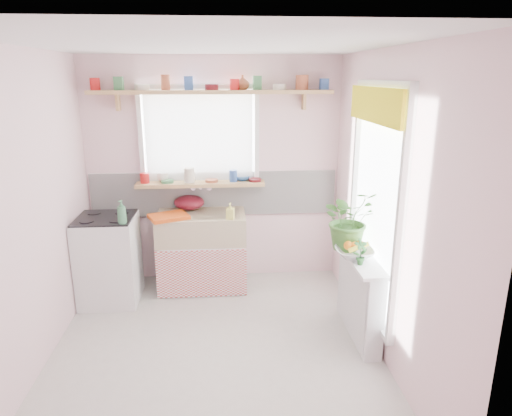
{
  "coord_description": "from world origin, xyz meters",
  "views": [
    {
      "loc": [
        0.08,
        -3.43,
        2.29
      ],
      "look_at": [
        0.39,
        0.55,
        1.12
      ],
      "focal_mm": 32.0,
      "sensor_mm": 36.0,
      "label": 1
    }
  ],
  "objects": [
    {
      "name": "cooker_bottle",
      "position": [
        -0.88,
        0.83,
        1.03
      ],
      "size": [
        0.12,
        0.12,
        0.23
      ],
      "primitive_type": "imported",
      "rotation": [
        0.0,
        0.0,
        -0.39
      ],
      "color": "#418357",
      "rests_on": "cooker"
    },
    {
      "name": "pine_shelf",
      "position": [
        0.0,
        1.47,
        2.12
      ],
      "size": [
        2.52,
        0.24,
        0.04
      ],
      "primitive_type": "cube",
      "color": "tan",
      "rests_on": "room"
    },
    {
      "name": "fruit_bowl",
      "position": [
        1.21,
        0.16,
        0.82
      ],
      "size": [
        0.34,
        0.34,
        0.08
      ],
      "primitive_type": "imported",
      "rotation": [
        0.0,
        0.0,
        -0.03
      ],
      "color": "white",
      "rests_on": "radiator_ledge"
    },
    {
      "name": "sink_unit",
      "position": [
        -0.15,
        1.29,
        0.43
      ],
      "size": [
        0.95,
        0.65,
        1.11
      ],
      "color": "white",
      "rests_on": "ground"
    },
    {
      "name": "fruit",
      "position": [
        1.22,
        0.16,
        0.88
      ],
      "size": [
        0.2,
        0.14,
        0.1
      ],
      "color": "orange",
      "rests_on": "fruit_bowl"
    },
    {
      "name": "cooker",
      "position": [
        -1.1,
        1.05,
        0.46
      ],
      "size": [
        0.58,
        0.58,
        0.93
      ],
      "color": "white",
      "rests_on": "ground"
    },
    {
      "name": "shelf_vase",
      "position": [
        0.32,
        1.53,
        2.22
      ],
      "size": [
        0.17,
        0.17,
        0.15
      ],
      "primitive_type": "imported",
      "rotation": [
        0.0,
        0.0,
        -0.19
      ],
      "color": "#A55532",
      "rests_on": "pine_shelf"
    },
    {
      "name": "herb_pot",
      "position": [
        1.21,
        -0.01,
        0.89
      ],
      "size": [
        0.13,
        0.1,
        0.22
      ],
      "primitive_type": "imported",
      "rotation": [
        0.0,
        0.0,
        0.18
      ],
      "color": "#266027",
      "rests_on": "radiator_ledge"
    },
    {
      "name": "sill_bowl",
      "position": [
        0.31,
        1.54,
        1.19
      ],
      "size": [
        0.19,
        0.19,
        0.05
      ],
      "primitive_type": "imported",
      "rotation": [
        0.0,
        0.0,
        0.08
      ],
      "color": "#3262A4",
      "rests_on": "windowsill"
    },
    {
      "name": "radiator_ledge",
      "position": [
        1.3,
        0.2,
        0.4
      ],
      "size": [
        0.22,
        0.95,
        0.78
      ],
      "color": "white",
      "rests_on": "ground"
    },
    {
      "name": "jade_plant",
      "position": [
        1.21,
        0.37,
        1.05
      ],
      "size": [
        0.61,
        0.57,
        0.56
      ],
      "primitive_type": "imported",
      "rotation": [
        0.0,
        0.0,
        0.31
      ],
      "color": "#3E702D",
      "rests_on": "radiator_ledge"
    },
    {
      "name": "dish_tray",
      "position": [
        -0.48,
        1.16,
        0.87
      ],
      "size": [
        0.47,
        0.42,
        0.04
      ],
      "primitive_type": "cube",
      "rotation": [
        0.0,
        0.0,
        0.41
      ],
      "color": "#DB5013",
      "rests_on": "sink_unit"
    },
    {
      "name": "colander",
      "position": [
        -0.28,
        1.5,
        0.93
      ],
      "size": [
        0.38,
        0.38,
        0.15
      ],
      "primitive_type": "ellipsoid",
      "rotation": [
        0.0,
        0.0,
        -0.14
      ],
      "color": "#570E1B",
      "rests_on": "sink_unit"
    },
    {
      "name": "sill_cup",
      "position": [
        -0.56,
        1.54,
        1.21
      ],
      "size": [
        0.13,
        0.13,
        0.1
      ],
      "primitive_type": "imported",
      "rotation": [
        0.0,
        0.0,
        0.02
      ],
      "color": "white",
      "rests_on": "windowsill"
    },
    {
      "name": "room",
      "position": [
        0.66,
        0.86,
        1.37
      ],
      "size": [
        3.2,
        3.2,
        3.2
      ],
      "color": "beige",
      "rests_on": "ground"
    },
    {
      "name": "shelf_crockery",
      "position": [
        -0.0,
        1.47,
        2.2
      ],
      "size": [
        2.47,
        0.11,
        0.12
      ],
      "color": "red",
      "rests_on": "pine_shelf"
    },
    {
      "name": "soap_bottle_sink",
      "position": [
        0.16,
        1.1,
        0.93
      ],
      "size": [
        0.09,
        0.09,
        0.17
      ],
      "primitive_type": "imported",
      "rotation": [
        0.0,
        0.0,
        -0.25
      ],
      "color": "#ECE868",
      "rests_on": "sink_unit"
    },
    {
      "name": "windowsill",
      "position": [
        -0.15,
        1.48,
        1.14
      ],
      "size": [
        1.4,
        0.22,
        0.04
      ],
      "primitive_type": "cube",
      "color": "tan",
      "rests_on": "room"
    },
    {
      "name": "sill_crockery",
      "position": [
        -0.2,
        1.48,
        1.21
      ],
      "size": [
        1.35,
        0.11,
        0.12
      ],
      "color": "red",
      "rests_on": "windowsill"
    }
  ]
}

